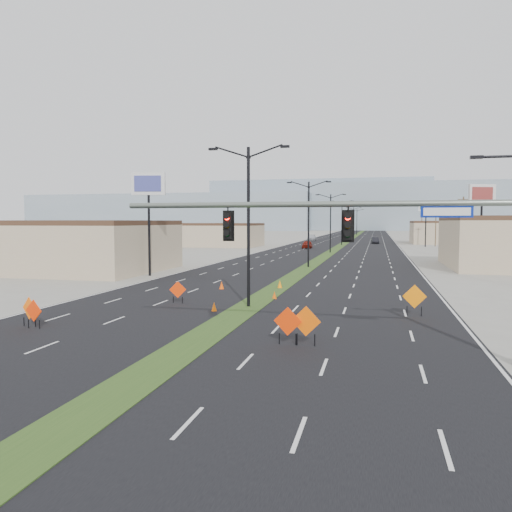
% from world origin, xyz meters
% --- Properties ---
extents(ground, '(600.00, 600.00, 0.00)m').
position_xyz_m(ground, '(0.00, 0.00, 0.00)').
color(ground, gray).
rests_on(ground, ground).
extents(road_surface, '(25.00, 400.00, 0.02)m').
position_xyz_m(road_surface, '(0.00, 100.00, 0.00)').
color(road_surface, black).
rests_on(road_surface, ground).
extents(median_strip, '(2.00, 400.00, 0.04)m').
position_xyz_m(median_strip, '(0.00, 100.00, 0.00)').
color(median_strip, '#274518').
rests_on(median_strip, ground).
extents(building_sw_far, '(30.00, 14.00, 4.50)m').
position_xyz_m(building_sw_far, '(-32.00, 85.00, 2.25)').
color(building_sw_far, tan).
rests_on(building_sw_far, ground).
extents(building_se_far, '(44.00, 16.00, 5.00)m').
position_xyz_m(building_se_far, '(38.00, 110.00, 2.50)').
color(building_se_far, tan).
rests_on(building_se_far, ground).
extents(mesa_west, '(180.00, 50.00, 22.00)m').
position_xyz_m(mesa_west, '(-120.00, 280.00, 11.00)').
color(mesa_west, '#80929F').
rests_on(mesa_west, ground).
extents(mesa_center, '(220.00, 50.00, 28.00)m').
position_xyz_m(mesa_center, '(40.00, 300.00, 14.00)').
color(mesa_center, '#80929F').
rests_on(mesa_center, ground).
extents(mesa_backdrop, '(140.00, 50.00, 32.00)m').
position_xyz_m(mesa_backdrop, '(-30.00, 320.00, 16.00)').
color(mesa_backdrop, '#80929F').
rests_on(mesa_backdrop, ground).
extents(signal_mast, '(16.30, 0.60, 8.00)m').
position_xyz_m(signal_mast, '(8.56, 2.00, 4.79)').
color(signal_mast, slate).
rests_on(signal_mast, ground).
extents(streetlight_0, '(5.15, 0.24, 10.02)m').
position_xyz_m(streetlight_0, '(0.00, 12.00, 5.42)').
color(streetlight_0, black).
rests_on(streetlight_0, ground).
extents(streetlight_1, '(5.15, 0.24, 10.02)m').
position_xyz_m(streetlight_1, '(0.00, 40.00, 5.42)').
color(streetlight_1, black).
rests_on(streetlight_1, ground).
extents(streetlight_2, '(5.15, 0.24, 10.02)m').
position_xyz_m(streetlight_2, '(0.00, 68.00, 5.42)').
color(streetlight_2, black).
rests_on(streetlight_2, ground).
extents(streetlight_3, '(5.15, 0.24, 10.02)m').
position_xyz_m(streetlight_3, '(0.00, 96.00, 5.42)').
color(streetlight_3, black).
rests_on(streetlight_3, ground).
extents(streetlight_4, '(5.15, 0.24, 10.02)m').
position_xyz_m(streetlight_4, '(0.00, 124.00, 5.42)').
color(streetlight_4, black).
rests_on(streetlight_4, ground).
extents(streetlight_5, '(5.15, 0.24, 10.02)m').
position_xyz_m(streetlight_5, '(0.00, 152.00, 5.42)').
color(streetlight_5, black).
rests_on(streetlight_5, ground).
extents(streetlight_6, '(5.15, 0.24, 10.02)m').
position_xyz_m(streetlight_6, '(0.00, 180.00, 5.42)').
color(streetlight_6, black).
rests_on(streetlight_6, ground).
extents(utility_pole_1, '(1.60, 0.20, 9.00)m').
position_xyz_m(utility_pole_1, '(20.00, 60.00, 4.67)').
color(utility_pole_1, '#4C3823').
rests_on(utility_pole_1, ground).
extents(utility_pole_2, '(1.60, 0.20, 9.00)m').
position_xyz_m(utility_pole_2, '(20.00, 95.00, 4.67)').
color(utility_pole_2, '#4C3823').
rests_on(utility_pole_2, ground).
extents(utility_pole_3, '(1.60, 0.20, 9.00)m').
position_xyz_m(utility_pole_3, '(20.00, 130.00, 4.67)').
color(utility_pole_3, '#4C3823').
rests_on(utility_pole_3, ground).
extents(car_left, '(2.02, 4.64, 1.55)m').
position_xyz_m(car_left, '(-5.75, 80.82, 0.78)').
color(car_left, maroon).
rests_on(car_left, ground).
extents(car_mid, '(2.03, 4.70, 1.50)m').
position_xyz_m(car_mid, '(7.32, 105.76, 0.75)').
color(car_mid, black).
rests_on(car_mid, ground).
extents(car_far, '(2.53, 5.75, 1.64)m').
position_xyz_m(car_far, '(-9.92, 120.50, 0.82)').
color(car_far, '#B1B5BB').
rests_on(car_far, ground).
extents(construction_sign_0, '(1.09, 0.48, 1.54)m').
position_xyz_m(construction_sign_0, '(-9.45, 3.60, 0.90)').
color(construction_sign_0, '#FF5E05').
rests_on(construction_sign_0, ground).
extents(construction_sign_1, '(1.09, 0.27, 1.48)m').
position_xyz_m(construction_sign_1, '(-8.91, 3.24, 0.86)').
color(construction_sign_1, red).
rests_on(construction_sign_1, ground).
extents(construction_sign_2, '(1.07, 0.35, 1.47)m').
position_xyz_m(construction_sign_2, '(-4.88, 12.22, 0.86)').
color(construction_sign_2, '#ED3304').
rests_on(construction_sign_2, ground).
extents(construction_sign_3, '(1.31, 0.22, 1.76)m').
position_xyz_m(construction_sign_3, '(4.91, 3.00, 1.04)').
color(construction_sign_3, '#E85404').
rests_on(construction_sign_3, ground).
extents(construction_sign_4, '(1.27, 0.16, 1.69)m').
position_xyz_m(construction_sign_4, '(4.10, 3.00, 0.99)').
color(construction_sign_4, red).
rests_on(construction_sign_4, ground).
extents(construction_sign_5, '(1.36, 0.15, 1.81)m').
position_xyz_m(construction_sign_5, '(9.97, 11.32, 1.07)').
color(construction_sign_5, orange).
rests_on(construction_sign_5, ground).
extents(cone_0, '(0.44, 0.44, 0.55)m').
position_xyz_m(cone_0, '(0.95, 15.52, 0.28)').
color(cone_0, '#E34F04').
rests_on(cone_0, ground).
extents(cone_1, '(0.39, 0.39, 0.55)m').
position_xyz_m(cone_1, '(-1.63, 10.03, 0.28)').
color(cone_1, '#E55A04').
rests_on(cone_1, ground).
extents(cone_2, '(0.52, 0.52, 0.67)m').
position_xyz_m(cone_2, '(0.27, 21.04, 0.33)').
color(cone_2, orange).
rests_on(cone_2, ground).
extents(cone_3, '(0.40, 0.40, 0.64)m').
position_xyz_m(cone_3, '(-4.15, 19.45, 0.32)').
color(cone_3, '#F84C05').
rests_on(cone_3, ground).
extents(pole_sign_west, '(3.34, 0.96, 10.21)m').
position_xyz_m(pole_sign_west, '(-14.12, 27.22, 8.38)').
color(pole_sign_west, black).
rests_on(pole_sign_west, ground).
extents(pole_sign_east_near, '(3.02, 1.46, 9.53)m').
position_xyz_m(pole_sign_east_near, '(19.15, 42.16, 7.78)').
color(pole_sign_east_near, black).
rests_on(pole_sign_east_near, ground).
extents(pole_sign_east_far, '(3.16, 0.54, 9.64)m').
position_xyz_m(pole_sign_east_far, '(17.74, 92.57, 7.88)').
color(pole_sign_east_far, black).
rests_on(pole_sign_east_far, ground).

